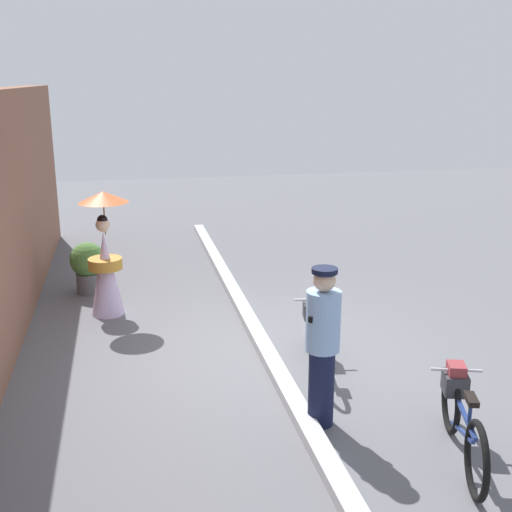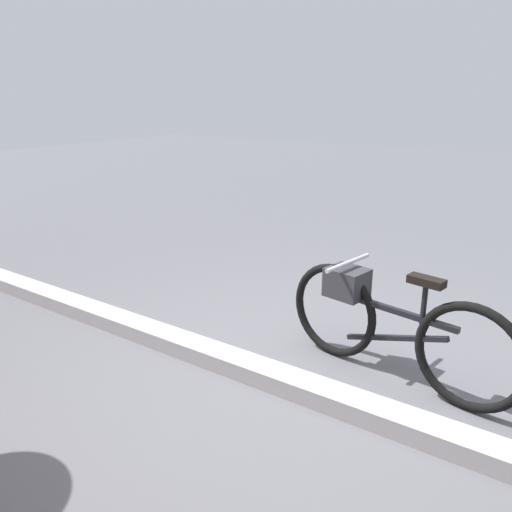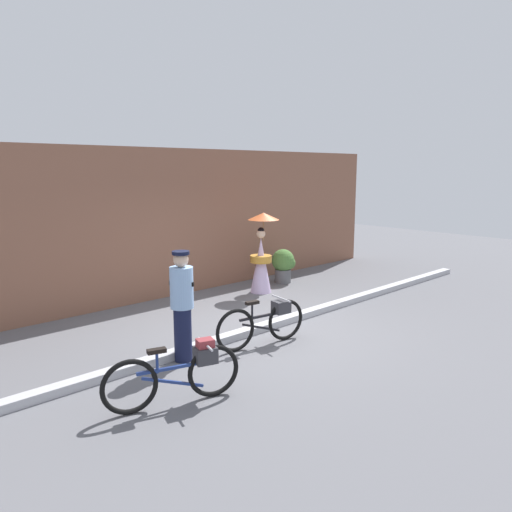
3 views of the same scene
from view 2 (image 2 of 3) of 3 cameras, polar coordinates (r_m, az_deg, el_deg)
name	(u,v)px [view 2 (image 2 of 3)]	position (r m, az deg, el deg)	size (l,w,h in m)	color
ground_plane	(289,391)	(3.38, 3.71, -14.79)	(30.00, 30.00, 0.00)	slate
sidewalk_curb	(289,382)	(3.35, 3.73, -13.93)	(14.00, 0.20, 0.12)	#B2B2B7
bicycle_far_side	(387,322)	(3.46, 14.42, -7.12)	(1.64, 0.48, 0.76)	black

